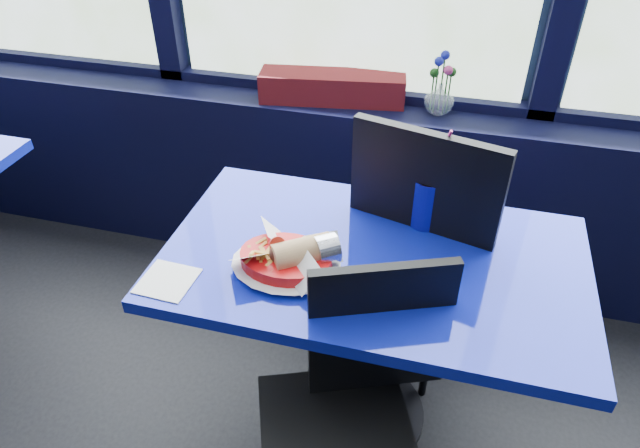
{
  "coord_description": "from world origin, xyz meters",
  "views": [
    {
      "loc": [
        0.47,
        0.75,
        1.79
      ],
      "look_at": [
        0.15,
        1.98,
        0.85
      ],
      "focal_mm": 32.0,
      "sensor_mm": 36.0,
      "label": 1
    }
  ],
  "objects_px": {
    "near_table": "(370,302)",
    "food_basket": "(288,258)",
    "soda_cup": "(427,200)",
    "chair_near_front": "(354,395)",
    "chair_near_back": "(410,234)",
    "ketchup_bottle": "(472,200)",
    "flower_vase": "(440,95)",
    "planter_box": "(332,87)"
  },
  "relations": [
    {
      "from": "near_table",
      "to": "food_basket",
      "type": "distance_m",
      "value": 0.33
    },
    {
      "from": "soda_cup",
      "to": "chair_near_front",
      "type": "bearing_deg",
      "value": -101.87
    },
    {
      "from": "near_table",
      "to": "chair_near_front",
      "type": "xyz_separation_m",
      "value": [
        0.02,
        -0.3,
        -0.06
      ]
    },
    {
      "from": "near_table",
      "to": "chair_near_back",
      "type": "xyz_separation_m",
      "value": [
        0.07,
        0.31,
        0.05
      ]
    },
    {
      "from": "food_basket",
      "to": "ketchup_bottle",
      "type": "bearing_deg",
      "value": 24.03
    },
    {
      "from": "ketchup_bottle",
      "to": "soda_cup",
      "type": "height_order",
      "value": "soda_cup"
    },
    {
      "from": "chair_near_front",
      "to": "soda_cup",
      "type": "bearing_deg",
      "value": 56.02
    },
    {
      "from": "chair_near_front",
      "to": "flower_vase",
      "type": "height_order",
      "value": "flower_vase"
    },
    {
      "from": "chair_near_back",
      "to": "food_basket",
      "type": "relative_size",
      "value": 3.51
    },
    {
      "from": "chair_near_front",
      "to": "flower_vase",
      "type": "bearing_deg",
      "value": 64.27
    },
    {
      "from": "planter_box",
      "to": "food_basket",
      "type": "relative_size",
      "value": 1.93
    },
    {
      "from": "chair_near_back",
      "to": "soda_cup",
      "type": "relative_size",
      "value": 3.19
    },
    {
      "from": "near_table",
      "to": "chair_near_front",
      "type": "distance_m",
      "value": 0.31
    },
    {
      "from": "planter_box",
      "to": "flower_vase",
      "type": "bearing_deg",
      "value": -8.99
    },
    {
      "from": "chair_near_front",
      "to": "food_basket",
      "type": "bearing_deg",
      "value": 118.76
    },
    {
      "from": "flower_vase",
      "to": "planter_box",
      "type": "bearing_deg",
      "value": 179.68
    },
    {
      "from": "near_table",
      "to": "ketchup_bottle",
      "type": "distance_m",
      "value": 0.43
    },
    {
      "from": "flower_vase",
      "to": "ketchup_bottle",
      "type": "distance_m",
      "value": 0.69
    },
    {
      "from": "chair_near_back",
      "to": "food_basket",
      "type": "distance_m",
      "value": 0.54
    },
    {
      "from": "chair_near_back",
      "to": "planter_box",
      "type": "height_order",
      "value": "chair_near_back"
    },
    {
      "from": "near_table",
      "to": "soda_cup",
      "type": "bearing_deg",
      "value": 58.33
    },
    {
      "from": "near_table",
      "to": "planter_box",
      "type": "height_order",
      "value": "planter_box"
    },
    {
      "from": "planter_box",
      "to": "ketchup_bottle",
      "type": "relative_size",
      "value": 2.64
    },
    {
      "from": "near_table",
      "to": "planter_box",
      "type": "xyz_separation_m",
      "value": [
        -0.34,
        0.88,
        0.29
      ]
    },
    {
      "from": "chair_near_back",
      "to": "soda_cup",
      "type": "xyz_separation_m",
      "value": [
        0.05,
        -0.11,
        0.22
      ]
    },
    {
      "from": "soda_cup",
      "to": "food_basket",
      "type": "bearing_deg",
      "value": -137.68
    },
    {
      "from": "chair_near_front",
      "to": "ketchup_bottle",
      "type": "bearing_deg",
      "value": 43.47
    },
    {
      "from": "ketchup_bottle",
      "to": "soda_cup",
      "type": "relative_size",
      "value": 0.66
    },
    {
      "from": "food_basket",
      "to": "soda_cup",
      "type": "distance_m",
      "value": 0.46
    },
    {
      "from": "food_basket",
      "to": "soda_cup",
      "type": "xyz_separation_m",
      "value": [
        0.34,
        0.31,
        0.05
      ]
    },
    {
      "from": "chair_near_back",
      "to": "planter_box",
      "type": "bearing_deg",
      "value": -39.38
    },
    {
      "from": "chair_near_front",
      "to": "chair_near_back",
      "type": "xyz_separation_m",
      "value": [
        0.06,
        0.61,
        0.1
      ]
    },
    {
      "from": "planter_box",
      "to": "food_basket",
      "type": "height_order",
      "value": "planter_box"
    },
    {
      "from": "ketchup_bottle",
      "to": "flower_vase",
      "type": "bearing_deg",
      "value": 103.43
    },
    {
      "from": "chair_near_front",
      "to": "planter_box",
      "type": "xyz_separation_m",
      "value": [
        -0.36,
        1.18,
        0.35
      ]
    },
    {
      "from": "food_basket",
      "to": "soda_cup",
      "type": "relative_size",
      "value": 0.91
    },
    {
      "from": "chair_near_front",
      "to": "planter_box",
      "type": "relative_size",
      "value": 1.52
    },
    {
      "from": "planter_box",
      "to": "soda_cup",
      "type": "relative_size",
      "value": 1.75
    },
    {
      "from": "chair_near_front",
      "to": "near_table",
      "type": "bearing_deg",
      "value": 70.96
    },
    {
      "from": "near_table",
      "to": "ketchup_bottle",
      "type": "relative_size",
      "value": 5.42
    },
    {
      "from": "chair_near_front",
      "to": "chair_near_back",
      "type": "distance_m",
      "value": 0.63
    },
    {
      "from": "ketchup_bottle",
      "to": "food_basket",
      "type": "bearing_deg",
      "value": -145.43
    }
  ]
}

